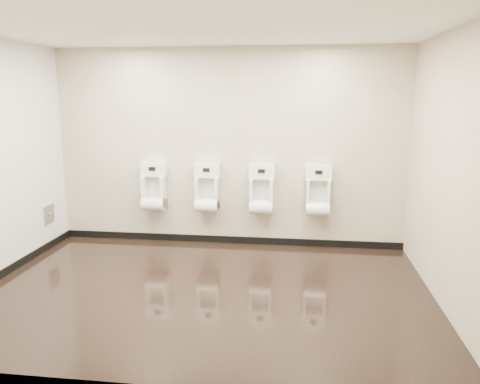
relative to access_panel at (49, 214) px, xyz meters
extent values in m
cube|color=black|center=(2.48, -1.20, -0.50)|extent=(5.00, 3.50, 0.00)
cube|color=white|center=(2.48, -1.20, 2.30)|extent=(5.00, 3.50, 0.00)
cube|color=#B9AD95|center=(2.48, 0.55, 0.90)|extent=(5.00, 0.02, 2.80)
cube|color=#B9AD95|center=(2.48, -2.95, 0.90)|extent=(5.00, 0.02, 2.80)
cube|color=#B9AD95|center=(4.98, -1.20, 0.90)|extent=(0.02, 3.50, 2.80)
cube|color=black|center=(2.48, 0.54, -0.45)|extent=(5.00, 0.02, 0.10)
cube|color=#9E9EA3|center=(0.00, 0.00, 0.00)|extent=(0.03, 0.25, 0.25)
cylinder|color=silver|center=(0.02, 0.00, 0.00)|extent=(0.02, 0.04, 0.04)
cube|color=white|center=(1.41, 0.43, 0.26)|extent=(0.32, 0.23, 0.46)
cube|color=silver|center=(1.41, 0.51, 0.30)|extent=(0.24, 0.01, 0.34)
cylinder|color=white|center=(1.41, 0.37, 0.10)|extent=(0.32, 0.20, 0.20)
cube|color=white|center=(1.41, 0.46, 0.59)|extent=(0.36, 0.17, 0.20)
cube|color=black|center=(1.41, 0.37, 0.61)|extent=(0.09, 0.01, 0.05)
cube|color=silver|center=(1.41, 0.38, 0.61)|extent=(0.11, 0.01, 0.07)
cylinder|color=silver|center=(1.60, 0.46, 0.59)|extent=(0.01, 0.03, 0.03)
cube|color=white|center=(2.20, 0.43, 0.26)|extent=(0.32, 0.23, 0.46)
cube|color=silver|center=(2.20, 0.51, 0.30)|extent=(0.24, 0.01, 0.34)
cylinder|color=white|center=(2.20, 0.37, 0.10)|extent=(0.32, 0.20, 0.20)
cube|color=white|center=(2.20, 0.46, 0.59)|extent=(0.36, 0.17, 0.20)
cube|color=black|center=(2.20, 0.37, 0.61)|extent=(0.09, 0.01, 0.05)
cube|color=silver|center=(2.20, 0.38, 0.61)|extent=(0.11, 0.01, 0.07)
cylinder|color=silver|center=(2.38, 0.46, 0.59)|extent=(0.01, 0.03, 0.03)
cube|color=white|center=(2.98, 0.43, 0.26)|extent=(0.32, 0.23, 0.46)
cube|color=silver|center=(2.98, 0.51, 0.30)|extent=(0.24, 0.01, 0.34)
cylinder|color=white|center=(2.98, 0.37, 0.10)|extent=(0.32, 0.20, 0.20)
cube|color=white|center=(2.98, 0.46, 0.59)|extent=(0.36, 0.17, 0.20)
cube|color=black|center=(2.98, 0.37, 0.61)|extent=(0.09, 0.01, 0.05)
cube|color=silver|center=(2.98, 0.38, 0.61)|extent=(0.11, 0.01, 0.07)
cylinder|color=silver|center=(3.16, 0.46, 0.59)|extent=(0.01, 0.03, 0.03)
cube|color=white|center=(3.76, 0.43, 0.26)|extent=(0.32, 0.23, 0.46)
cube|color=silver|center=(3.76, 0.51, 0.30)|extent=(0.24, 0.01, 0.34)
cylinder|color=white|center=(3.76, 0.37, 0.10)|extent=(0.32, 0.20, 0.20)
cube|color=white|center=(3.76, 0.46, 0.59)|extent=(0.36, 0.17, 0.20)
cube|color=black|center=(3.76, 0.37, 0.61)|extent=(0.09, 0.01, 0.05)
cube|color=silver|center=(3.76, 0.38, 0.61)|extent=(0.11, 0.01, 0.07)
cylinder|color=silver|center=(3.95, 0.46, 0.59)|extent=(0.01, 0.03, 0.03)
camera|label=1|loc=(3.49, -6.00, 1.66)|focal=35.00mm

